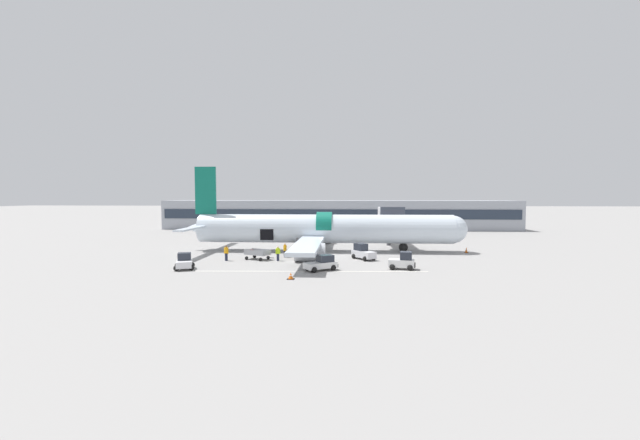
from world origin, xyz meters
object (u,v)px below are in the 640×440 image
(baggage_tug_rear, at_px, (322,264))
(baggage_cart_loading, at_px, (258,255))
(ground_crew_loader_b, at_px, (278,253))
(baggage_tug_mid, at_px, (184,262))
(ground_crew_supervisor, at_px, (295,250))
(ground_crew_loader_a, at_px, (226,253))
(airplane, at_px, (321,229))
(ground_crew_driver, at_px, (285,250))
(baggage_tug_spare, at_px, (363,253))
(baggage_tug_lead, at_px, (403,262))

(baggage_tug_rear, distance_m, baggage_cart_loading, 9.72)
(baggage_tug_rear, distance_m, ground_crew_loader_b, 7.44)
(baggage_tug_mid, xyz_separation_m, ground_crew_supervisor, (9.96, 8.19, 0.23))
(ground_crew_supervisor, bearing_deg, ground_crew_loader_a, -158.47)
(airplane, bearing_deg, ground_crew_loader_b, -118.27)
(baggage_tug_mid, relative_size, ground_crew_supervisor, 1.57)
(airplane, bearing_deg, baggage_tug_mid, -132.94)
(ground_crew_loader_b, height_order, ground_crew_driver, ground_crew_driver)
(baggage_tug_spare, height_order, ground_crew_loader_a, baggage_tug_spare)
(baggage_tug_rear, relative_size, ground_crew_supervisor, 2.01)
(baggage_cart_loading, height_order, ground_crew_supervisor, ground_crew_supervisor)
(ground_crew_driver, bearing_deg, baggage_tug_mid, -137.14)
(baggage_tug_mid, xyz_separation_m, ground_crew_loader_a, (2.57, 5.27, 0.25))
(baggage_cart_loading, bearing_deg, ground_crew_loader_b, -15.57)
(baggage_tug_lead, height_order, ground_crew_loader_b, baggage_tug_lead)
(ground_crew_loader_a, relative_size, ground_crew_loader_b, 1.06)
(baggage_tug_mid, xyz_separation_m, baggage_cart_loading, (5.89, 6.28, -0.10))
(baggage_tug_mid, distance_m, baggage_cart_loading, 8.61)
(baggage_tug_rear, height_order, ground_crew_loader_a, ground_crew_loader_a)
(baggage_tug_spare, distance_m, ground_crew_supervisor, 7.91)
(baggage_tug_lead, xyz_separation_m, ground_crew_driver, (-12.73, 6.69, 0.16))
(baggage_cart_loading, bearing_deg, ground_crew_loader_a, -163.05)
(baggage_tug_lead, relative_size, baggage_tug_rear, 0.81)
(ground_crew_loader_a, relative_size, ground_crew_driver, 1.04)
(airplane, relative_size, ground_crew_driver, 21.96)
(airplane, bearing_deg, ground_crew_driver, -125.43)
(airplane, distance_m, ground_crew_loader_a, 13.14)
(baggage_tug_lead, height_order, baggage_tug_rear, baggage_tug_lead)
(baggage_tug_mid, xyz_separation_m, ground_crew_driver, (8.73, 8.10, 0.22))
(baggage_cart_loading, xyz_separation_m, ground_crew_loader_a, (-3.32, -1.01, 0.35))
(baggage_tug_mid, bearing_deg, ground_crew_supervisor, 39.40)
(baggage_tug_spare, height_order, ground_crew_loader_b, baggage_tug_spare)
(baggage_tug_lead, height_order, baggage_cart_loading, baggage_tug_lead)
(baggage_cart_loading, bearing_deg, baggage_tug_lead, -17.35)
(ground_crew_driver, relative_size, ground_crew_supervisor, 0.98)
(airplane, xyz_separation_m, baggage_tug_lead, (8.86, -12.13, -2.14))
(ground_crew_supervisor, bearing_deg, baggage_tug_lead, -30.49)
(ground_crew_loader_b, distance_m, ground_crew_driver, 2.54)
(baggage_cart_loading, bearing_deg, baggage_tug_spare, 4.82)
(baggage_tug_lead, distance_m, ground_crew_supervisor, 13.35)
(ground_crew_driver, bearing_deg, airplane, 54.57)
(baggage_cart_loading, distance_m, ground_crew_driver, 3.39)
(baggage_tug_rear, relative_size, baggage_tug_spare, 1.03)
(airplane, xyz_separation_m, ground_crew_loader_b, (-4.27, -7.94, -1.99))
(baggage_tug_lead, height_order, ground_crew_loader_a, ground_crew_loader_a)
(baggage_tug_mid, xyz_separation_m, baggage_tug_rear, (13.54, 0.29, -0.02))
(baggage_tug_lead, height_order, ground_crew_driver, baggage_tug_lead)
(baggage_tug_lead, xyz_separation_m, baggage_cart_loading, (-15.57, 4.87, -0.15))
(baggage_tug_rear, xyz_separation_m, ground_crew_driver, (-4.81, 7.81, 0.24))
(baggage_tug_mid, relative_size, baggage_tug_spare, 0.80)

